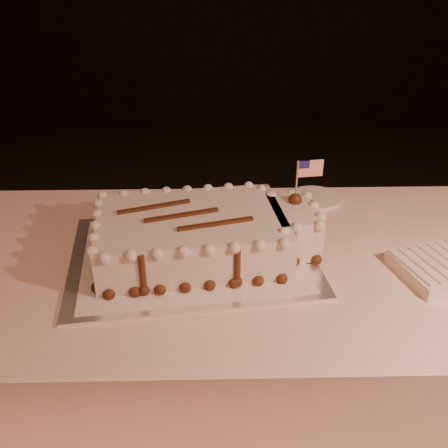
{
  "coord_description": "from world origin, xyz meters",
  "views": [
    {
      "loc": [
        -0.05,
        -0.45,
        1.44
      ],
      "look_at": [
        -0.03,
        0.61,
        0.84
      ],
      "focal_mm": 40.0,
      "sensor_mm": 36.0,
      "label": 1
    }
  ],
  "objects_px": {
    "sheet_cake": "(204,234)",
    "napkin_stack": "(448,266)",
    "banquet_table": "(235,366)",
    "side_plate": "(315,198)",
    "cake_board": "(192,255)"
  },
  "relations": [
    {
      "from": "cake_board",
      "to": "sheet_cake",
      "type": "height_order",
      "value": "sheet_cake"
    },
    {
      "from": "banquet_table",
      "to": "cake_board",
      "type": "bearing_deg",
      "value": 177.07
    },
    {
      "from": "side_plate",
      "to": "sheet_cake",
      "type": "bearing_deg",
      "value": -137.85
    },
    {
      "from": "cake_board",
      "to": "napkin_stack",
      "type": "distance_m",
      "value": 0.62
    },
    {
      "from": "napkin_stack",
      "to": "cake_board",
      "type": "bearing_deg",
      "value": 172.35
    },
    {
      "from": "napkin_stack",
      "to": "side_plate",
      "type": "xyz_separation_m",
      "value": [
        -0.25,
        0.39,
        -0.01
      ]
    },
    {
      "from": "napkin_stack",
      "to": "banquet_table",
      "type": "bearing_deg",
      "value": 171.32
    },
    {
      "from": "sheet_cake",
      "to": "napkin_stack",
      "type": "relative_size",
      "value": 2.09
    },
    {
      "from": "napkin_stack",
      "to": "sheet_cake",
      "type": "bearing_deg",
      "value": 171.54
    },
    {
      "from": "sheet_cake",
      "to": "napkin_stack",
      "type": "xyz_separation_m",
      "value": [
        0.58,
        -0.09,
        -0.05
      ]
    },
    {
      "from": "banquet_table",
      "to": "napkin_stack",
      "type": "height_order",
      "value": "napkin_stack"
    },
    {
      "from": "cake_board",
      "to": "sheet_cake",
      "type": "bearing_deg",
      "value": 0.41
    },
    {
      "from": "banquet_table",
      "to": "side_plate",
      "type": "xyz_separation_m",
      "value": [
        0.25,
        0.31,
        0.38
      ]
    },
    {
      "from": "banquet_table",
      "to": "side_plate",
      "type": "relative_size",
      "value": 15.37
    },
    {
      "from": "cake_board",
      "to": "side_plate",
      "type": "bearing_deg",
      "value": 32.77
    }
  ]
}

